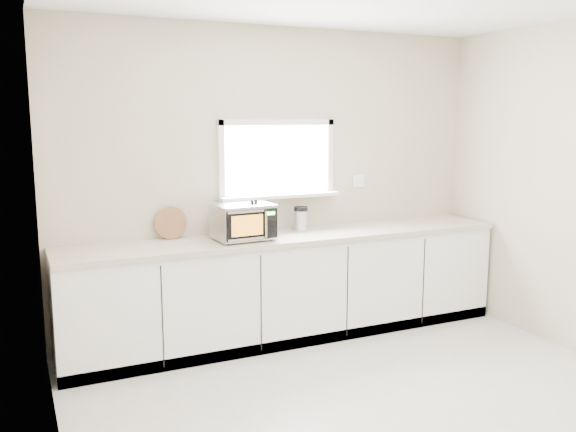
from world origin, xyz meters
TOP-DOWN VIEW (x-y plane):
  - ground at (0.00, 0.00)m, footprint 4.00×4.00m
  - back_wall at (0.00, 2.00)m, footprint 4.00×0.17m
  - cabinets at (0.00, 1.70)m, footprint 3.92×0.60m
  - countertop at (0.00, 1.69)m, footprint 3.92×0.64m
  - microwave at (-0.45, 1.65)m, footprint 0.48×0.40m
  - knife_block at (-0.38, 1.68)m, footprint 0.16×0.25m
  - cutting_board at (-0.98, 1.94)m, footprint 0.27×0.06m
  - coffee_grinder at (0.16, 1.84)m, footprint 0.16×0.16m

SIDE VIEW (x-z plane):
  - ground at x=0.00m, z-range 0.00..0.00m
  - cabinets at x=0.00m, z-range 0.00..0.88m
  - countertop at x=0.00m, z-range 0.88..0.92m
  - coffee_grinder at x=0.16m, z-range 0.92..1.14m
  - cutting_board at x=-0.98m, z-range 0.92..1.19m
  - knife_block at x=-0.38m, z-range 0.90..1.23m
  - microwave at x=-0.45m, z-range 0.93..1.22m
  - back_wall at x=0.00m, z-range 0.01..2.71m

